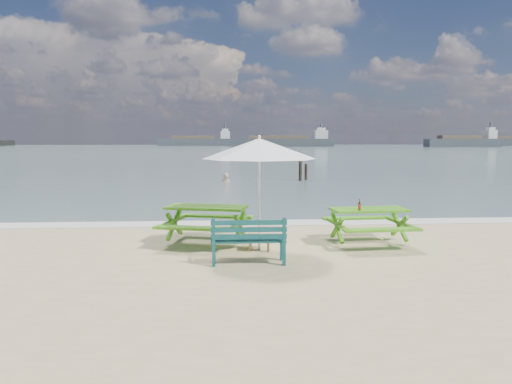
{
  "coord_description": "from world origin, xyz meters",
  "views": [
    {
      "loc": [
        -0.89,
        -8.35,
        2.23
      ],
      "look_at": [
        -0.14,
        3.0,
        1.0
      ],
      "focal_mm": 35.0,
      "sensor_mm": 36.0,
      "label": 1
    }
  ],
  "objects": [
    {
      "name": "picnic_table_right",
      "position": [
        2.18,
        1.88,
        0.36
      ],
      "size": [
        1.7,
        1.86,
        0.75
      ],
      "color": "#449416",
      "rests_on": "ground"
    },
    {
      "name": "side_table",
      "position": [
        -0.18,
        1.44,
        0.15
      ],
      "size": [
        0.49,
        0.49,
        0.29
      ],
      "color": "brown",
      "rests_on": "ground"
    },
    {
      "name": "picnic_table_left",
      "position": [
        -1.25,
        2.17,
        0.38
      ],
      "size": [
        2.11,
        2.24,
        0.8
      ],
      "color": "#499A17",
      "rests_on": "ground"
    },
    {
      "name": "beer_bottle",
      "position": [
        1.9,
        1.63,
        0.83
      ],
      "size": [
        0.06,
        0.06,
        0.24
      ],
      "color": "brown",
      "rests_on": "picnic_table_right"
    },
    {
      "name": "mooring_pilings",
      "position": [
        3.33,
        17.82,
        0.39
      ],
      "size": [
        0.56,
        0.76,
        1.26
      ],
      "color": "black",
      "rests_on": "ground"
    },
    {
      "name": "patio_umbrella",
      "position": [
        -0.18,
        1.44,
        2.03
      ],
      "size": [
        2.45,
        2.45,
        2.23
      ],
      "color": "silver",
      "rests_on": "ground"
    },
    {
      "name": "sea",
      "position": [
        0.0,
        85.0,
        0.0
      ],
      "size": [
        300.0,
        300.0,
        0.0
      ],
      "primitive_type": "plane",
      "color": "slate",
      "rests_on": "ground"
    },
    {
      "name": "cargo_ships",
      "position": [
        51.65,
        126.5,
        1.18
      ],
      "size": [
        145.55,
        29.76,
        4.4
      ],
      "color": "#3A3F44",
      "rests_on": "ground"
    },
    {
      "name": "foam_strip",
      "position": [
        0.0,
        4.6,
        0.01
      ],
      "size": [
        22.0,
        0.9,
        0.01
      ],
      "primitive_type": "cube",
      "color": "silver",
      "rests_on": "ground"
    },
    {
      "name": "swimmer",
      "position": [
        -0.73,
        17.46,
        -0.4
      ],
      "size": [
        0.72,
        0.61,
        1.69
      ],
      "color": "tan",
      "rests_on": "ground"
    },
    {
      "name": "park_bench",
      "position": [
        -0.45,
        0.38,
        0.25
      ],
      "size": [
        1.33,
        0.46,
        0.82
      ],
      "color": "#104446",
      "rests_on": "ground"
    }
  ]
}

